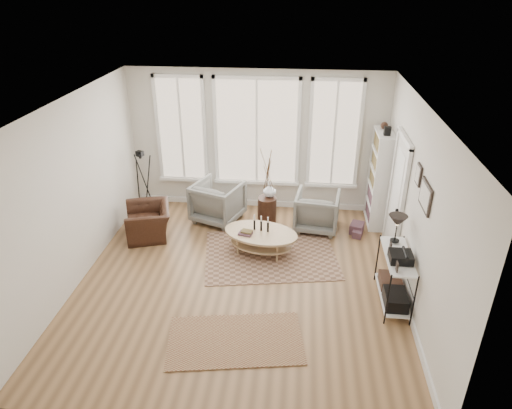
# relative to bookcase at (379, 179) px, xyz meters

# --- Properties ---
(room) EXTENTS (5.50, 5.54, 2.90)m
(room) POSITION_rel_bookcase_xyz_m (-2.42, -2.20, 0.47)
(room) COLOR #956D44
(room) RESTS_ON ground
(bay_window) EXTENTS (4.14, 0.12, 2.24)m
(bay_window) POSITION_rel_bookcase_xyz_m (-2.44, 0.49, 0.65)
(bay_window) COLOR tan
(bay_window) RESTS_ON ground
(door) EXTENTS (0.09, 1.06, 2.22)m
(door) POSITION_rel_bookcase_xyz_m (0.13, -1.08, 0.17)
(door) COLOR silver
(door) RESTS_ON ground
(bookcase) EXTENTS (0.31, 0.85, 2.06)m
(bookcase) POSITION_rel_bookcase_xyz_m (0.00, 0.00, 0.00)
(bookcase) COLOR white
(bookcase) RESTS_ON ground
(low_shelf) EXTENTS (0.38, 1.08, 1.30)m
(low_shelf) POSITION_rel_bookcase_xyz_m (-0.06, -2.52, -0.44)
(low_shelf) COLOR white
(low_shelf) RESTS_ON ground
(wall_art) EXTENTS (0.04, 0.88, 0.44)m
(wall_art) POSITION_rel_bookcase_xyz_m (0.14, -2.49, 0.92)
(wall_art) COLOR black
(wall_art) RESTS_ON ground
(rug_main) EXTENTS (2.56, 2.09, 0.01)m
(rug_main) POSITION_rel_bookcase_xyz_m (-2.00, -1.42, -0.95)
(rug_main) COLOR brown
(rug_main) RESTS_ON ground
(rug_runner) EXTENTS (1.98, 1.30, 0.01)m
(rug_runner) POSITION_rel_bookcase_xyz_m (-2.32, -3.61, -0.94)
(rug_runner) COLOR brown
(rug_runner) RESTS_ON ground
(coffee_table) EXTENTS (1.48, 1.12, 0.61)m
(coffee_table) POSITION_rel_bookcase_xyz_m (-2.18, -1.36, -0.63)
(coffee_table) COLOR tan
(coffee_table) RESTS_ON ground
(armchair_left) EXTENTS (1.14, 1.15, 0.82)m
(armchair_left) POSITION_rel_bookcase_xyz_m (-3.15, -0.22, -0.55)
(armchair_left) COLOR gray
(armchair_left) RESTS_ON ground
(armchair_right) EXTENTS (0.91, 0.93, 0.76)m
(armchair_right) POSITION_rel_bookcase_xyz_m (-1.17, -0.37, -0.57)
(armchair_right) COLOR gray
(armchair_right) RESTS_ON ground
(side_table) EXTENTS (0.37, 0.37, 1.57)m
(side_table) POSITION_rel_bookcase_xyz_m (-2.15, -0.27, -0.20)
(side_table) COLOR #331C13
(side_table) RESTS_ON ground
(vase) EXTENTS (0.33, 0.33, 0.27)m
(vase) POSITION_rel_bookcase_xyz_m (-2.11, -0.18, -0.26)
(vase) COLOR silver
(vase) RESTS_ON side_table
(accent_chair) EXTENTS (1.12, 1.05, 0.60)m
(accent_chair) POSITION_rel_bookcase_xyz_m (-4.36, -0.97, -0.66)
(accent_chair) COLOR #331C13
(accent_chair) RESTS_ON ground
(tripod_camera) EXTENTS (0.49, 0.49, 1.40)m
(tripod_camera) POSITION_rel_bookcase_xyz_m (-4.68, -0.15, -0.31)
(tripod_camera) COLOR black
(tripod_camera) RESTS_ON ground
(book_stack_near) EXTENTS (0.32, 0.36, 0.19)m
(book_stack_near) POSITION_rel_bookcase_xyz_m (-0.39, -0.46, -0.86)
(book_stack_near) COLOR maroon
(book_stack_near) RESTS_ON ground
(book_stack_far) EXTENTS (0.23, 0.26, 0.14)m
(book_stack_far) POSITION_rel_bookcase_xyz_m (-0.39, -0.63, -0.89)
(book_stack_far) COLOR maroon
(book_stack_far) RESTS_ON ground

